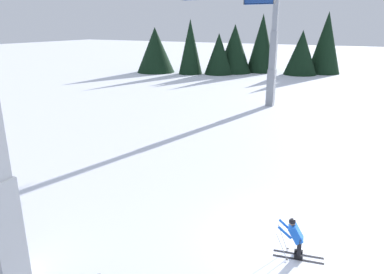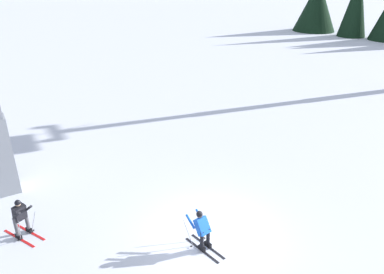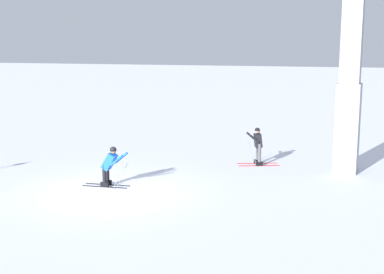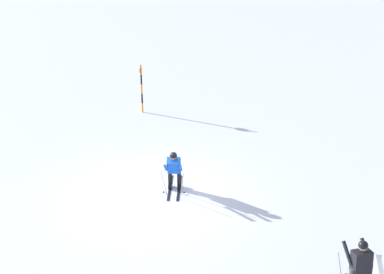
% 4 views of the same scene
% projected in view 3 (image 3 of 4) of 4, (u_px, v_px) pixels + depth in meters
% --- Properties ---
extents(ground_plane, '(260.00, 260.00, 0.00)m').
position_uv_depth(ground_plane, '(110.00, 193.00, 16.86)').
color(ground_plane, white).
extents(skier_carving_main, '(0.82, 1.69, 1.54)m').
position_uv_depth(skier_carving_main, '(110.00, 164.00, 17.52)').
color(skier_carving_main, black).
rests_on(skier_carving_main, ground_plane).
extents(lift_tower_near, '(0.88, 2.96, 10.93)m').
position_uv_depth(lift_tower_near, '(351.00, 55.00, 18.92)').
color(lift_tower_near, gray).
rests_on(lift_tower_near, ground_plane).
extents(skier_distant_uphill, '(1.25, 1.76, 1.58)m').
position_uv_depth(skier_distant_uphill, '(258.00, 144.00, 20.82)').
color(skier_distant_uphill, red).
rests_on(skier_distant_uphill, ground_plane).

